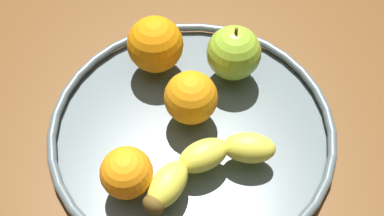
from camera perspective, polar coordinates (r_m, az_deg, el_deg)
The scene contains 7 objects.
ground_plane at distance 61.37cm, azimuth 0.00°, elevation -3.74°, with size 167.71×167.71×4.00cm, color brown.
fruit_bowl at distance 58.93cm, azimuth 0.00°, elevation -2.22°, with size 38.19×38.19×1.80cm.
banana at distance 52.71cm, azimuth 1.70°, elevation -7.28°, with size 18.73×7.22×3.78cm.
apple at distance 61.00cm, azimuth 5.43°, elevation 7.11°, with size 7.57×7.57×8.37cm.
orange_front_left at distance 51.36cm, azimuth -8.48°, elevation -8.30°, with size 6.13×6.13×6.13cm, color orange.
orange_back_left at distance 61.83cm, azimuth -4.79°, elevation 8.20°, with size 7.90×7.90×7.90cm, color orange.
orange_back_right at distance 56.12cm, azimuth -0.15°, elevation 1.35°, with size 6.96×6.96×6.96cm, color orange.
Camera 1 is at (16.07, 28.58, 49.88)cm, focal length 41.18 mm.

